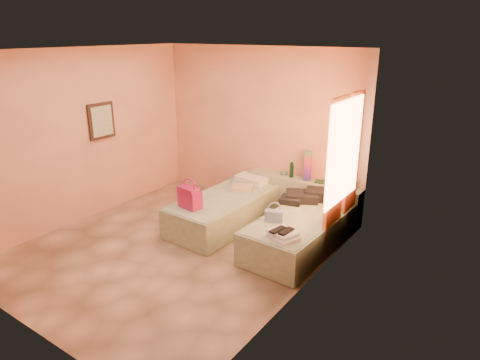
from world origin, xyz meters
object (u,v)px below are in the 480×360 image
at_px(magenta_handbag, 190,197).
at_px(towel_stack, 284,236).
at_px(headboard_ledge, 302,198).
at_px(water_bottle, 292,170).
at_px(bed_left, 225,210).
at_px(bed_right, 301,232).
at_px(flower_vase, 351,182).
at_px(blue_handbag, 274,216).
at_px(green_book, 321,182).

distance_m(magenta_handbag, towel_stack, 1.68).
bearing_deg(headboard_ledge, water_bottle, 176.31).
bearing_deg(bed_left, headboard_ledge, 52.21).
bearing_deg(bed_right, flower_vase, 76.11).
bearing_deg(blue_handbag, headboard_ledge, 79.77).
distance_m(bed_left, flower_vase, 2.07).
height_order(water_bottle, blue_handbag, water_bottle).
height_order(headboard_ledge, flower_vase, flower_vase).
bearing_deg(headboard_ledge, flower_vase, 1.95).
xyz_separation_m(water_bottle, blue_handbag, (0.51, -1.44, -0.20)).
bearing_deg(blue_handbag, bed_right, 35.55).
bearing_deg(bed_left, blue_handbag, -16.44).
distance_m(flower_vase, blue_handbag, 1.56).
xyz_separation_m(bed_right, flower_vase, (0.30, 1.08, 0.52)).
bearing_deg(towel_stack, flower_vase, 84.76).
relative_size(water_bottle, flower_vase, 1.03).
relative_size(bed_right, blue_handbag, 7.85).
bearing_deg(magenta_handbag, water_bottle, 73.75).
distance_m(water_bottle, blue_handbag, 1.54).
xyz_separation_m(water_bottle, towel_stack, (0.88, -1.84, -0.23)).
distance_m(headboard_ledge, blue_handbag, 1.48).
xyz_separation_m(headboard_ledge, flower_vase, (0.83, 0.03, 0.45)).
xyz_separation_m(green_book, magenta_handbag, (-1.32, -1.76, 0.00)).
bearing_deg(green_book, water_bottle, 171.43).
bearing_deg(towel_stack, blue_handbag, 133.21).
height_order(headboard_ledge, towel_stack, headboard_ledge).
relative_size(water_bottle, green_book, 1.38).
height_order(bed_right, green_book, green_book).
relative_size(headboard_ledge, bed_right, 1.02).
relative_size(bed_right, towel_stack, 5.71).
relative_size(headboard_ledge, blue_handbag, 8.04).
bearing_deg(magenta_handbag, bed_right, 31.67).
relative_size(green_book, magenta_handbag, 0.53).
distance_m(bed_left, towel_stack, 1.73).
bearing_deg(bed_right, water_bottle, 126.95).
height_order(water_bottle, towel_stack, water_bottle).
height_order(headboard_ledge, blue_handbag, blue_handbag).
bearing_deg(headboard_ledge, green_book, 7.99).
bearing_deg(magenta_handbag, bed_left, 85.54).
bearing_deg(headboard_ledge, blue_handbag, -78.88).
bearing_deg(magenta_handbag, flower_vase, 51.69).
xyz_separation_m(bed_left, bed_right, (1.39, 0.00, 0.00)).
xyz_separation_m(flower_vase, magenta_handbag, (-1.84, -1.75, -0.11)).
distance_m(water_bottle, magenta_handbag, 1.91).
bearing_deg(headboard_ledge, magenta_handbag, -120.58).
bearing_deg(bed_right, headboard_ledge, 118.27).
bearing_deg(flower_vase, green_book, 178.34).
bearing_deg(bed_left, magenta_handbag, -100.96).
distance_m(headboard_ledge, magenta_handbag, 2.03).
relative_size(magenta_handbag, towel_stack, 1.01).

